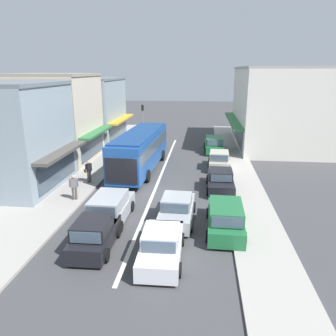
{
  "coord_description": "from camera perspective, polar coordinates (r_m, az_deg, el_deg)",
  "views": [
    {
      "loc": [
        3.19,
        -20.46,
        8.05
      ],
      "look_at": [
        0.78,
        2.32,
        1.2
      ],
      "focal_mm": 35.0,
      "sensor_mm": 36.0,
      "label": 1
    }
  ],
  "objects": [
    {
      "name": "hatchback_adjacent_lane_trail",
      "position": [
        15.88,
        -12.69,
        -11.32
      ],
      "size": [
        1.87,
        3.73,
        1.54
      ],
      "color": "black",
      "rests_on": "ground"
    },
    {
      "name": "sidewalk_left",
      "position": [
        29.39,
        -14.07,
        0.38
      ],
      "size": [
        5.2,
        44.0,
        0.14
      ],
      "primitive_type": "cube",
      "color": "#A39E96",
      "rests_on": "ground"
    },
    {
      "name": "sedan_queue_far_back",
      "position": [
        14.78,
        -1.16,
        -13.36
      ],
      "size": [
        1.95,
        4.22,
        1.47
      ],
      "color": "silver",
      "rests_on": "ground"
    },
    {
      "name": "wagon_behind_bus_mid",
      "position": [
        18.45,
        -10.04,
        -6.95
      ],
      "size": [
        1.98,
        4.52,
        1.58
      ],
      "color": "#9EA3A8",
      "rests_on": "ground"
    },
    {
      "name": "city_bus",
      "position": [
        27.13,
        -4.82,
        3.45
      ],
      "size": [
        3.18,
        10.98,
        3.23
      ],
      "color": "#1E4C99",
      "rests_on": "ground"
    },
    {
      "name": "parked_sedan_kerb_second",
      "position": [
        23.14,
        9.1,
        -2.19
      ],
      "size": [
        1.91,
        4.21,
        1.47
      ],
      "color": "black",
      "rests_on": "ground"
    },
    {
      "name": "parked_wagon_kerb_rear",
      "position": [
        33.94,
        7.99,
        4.06
      ],
      "size": [
        2.02,
        4.54,
        1.58
      ],
      "color": "#1E6638",
      "rests_on": "ground"
    },
    {
      "name": "sedan_behind_bus_near",
      "position": [
        18.25,
        1.57,
        -7.24
      ],
      "size": [
        2.0,
        4.25,
        1.47
      ],
      "color": "#9EA3A8",
      "rests_on": "ground"
    },
    {
      "name": "ground_plane",
      "position": [
        22.22,
        -2.63,
        -4.61
      ],
      "size": [
        140.0,
        140.0,
        0.0
      ],
      "primitive_type": "plane",
      "color": "#3F3F42"
    },
    {
      "name": "shopfront_corner_near",
      "position": [
        25.13,
        -26.31,
        4.86
      ],
      "size": [
        7.96,
        7.28,
        7.32
      ],
      "color": "#84939E",
      "rests_on": "ground"
    },
    {
      "name": "traffic_light_downstreet",
      "position": [
        39.3,
        -4.44,
        9.01
      ],
      "size": [
        0.33,
        0.24,
        4.2
      ],
      "color": "gray",
      "rests_on": "ground"
    },
    {
      "name": "parked_hatchback_kerb_third",
      "position": [
        28.08,
        8.87,
        1.29
      ],
      "size": [
        1.91,
        3.75,
        1.54
      ],
      "color": "#B7B29E",
      "rests_on": "ground"
    },
    {
      "name": "pedestrian_browsing_midblock",
      "position": [
        21.5,
        -16.06,
        -2.99
      ],
      "size": [
        0.54,
        0.33,
        1.63
      ],
      "color": "#4C4742",
      "rests_on": "sidewalk_left"
    },
    {
      "name": "pedestrian_with_handbag_near",
      "position": [
        24.56,
        -13.67,
        -0.35
      ],
      "size": [
        0.47,
        0.62,
        1.63
      ],
      "color": "#4C4742",
      "rests_on": "sidewalk_left"
    },
    {
      "name": "shopfront_mid_block",
      "position": [
        31.58,
        -19.26,
        8.18
      ],
      "size": [
        7.97,
        7.37,
        7.8
      ],
      "color": "beige",
      "rests_on": "ground"
    },
    {
      "name": "kerb_right",
      "position": [
        27.8,
        12.0,
        -0.43
      ],
      "size": [
        2.8,
        44.0,
        0.12
      ],
      "primitive_type": "cube",
      "color": "#A39E96",
      "rests_on": "ground"
    },
    {
      "name": "shopfront_far_end",
      "position": [
        39.14,
        -14.17,
        9.67
      ],
      "size": [
        8.52,
        8.83,
        7.26
      ],
      "color": "#84939E",
      "rests_on": "ground"
    },
    {
      "name": "lane_centre_line",
      "position": [
        25.95,
        -1.31,
        -1.42
      ],
      "size": [
        0.2,
        28.0,
        0.01
      ],
      "primitive_type": "cube",
      "color": "silver",
      "rests_on": "ground"
    },
    {
      "name": "building_right_far",
      "position": [
        38.13,
        18.87,
        10.0
      ],
      "size": [
        9.94,
        14.0,
        8.43
      ],
      "color": "silver",
      "rests_on": "ground"
    },
    {
      "name": "parked_wagon_kerb_front",
      "position": [
        17.33,
        9.94,
        -8.56
      ],
      "size": [
        2.0,
        4.53,
        1.58
      ],
      "color": "#1E6638",
      "rests_on": "ground"
    }
  ]
}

